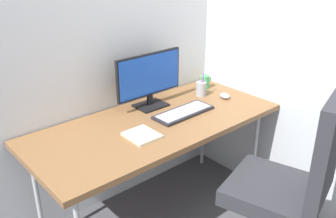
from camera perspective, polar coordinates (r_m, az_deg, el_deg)
The scene contains 11 objects.
ground_plane at distance 2.78m, azimuth -1.65°, elevation -15.68°, with size 8.00×8.00×0.00m, color #4C4C51.
wall_back at distance 2.49m, azimuth -8.06°, elevation 15.12°, with size 2.90×0.04×2.80m, color silver.
wall_side_right at distance 2.68m, azimuth 15.36°, elevation 15.16°, with size 0.04×1.98×2.80m, color silver.
desk at distance 2.40m, azimuth -1.85°, elevation -2.70°, with size 1.65×0.73×0.74m.
office_chair at distance 2.19m, azimuth 18.50°, elevation -10.25°, with size 0.63×0.63×1.11m.
monitor at distance 2.53m, azimuth -2.86°, elevation 4.82°, with size 0.52×0.17×0.37m.
keyboard at distance 2.48m, azimuth 2.41°, elevation -0.52°, with size 0.43×0.17×0.02m.
mouse at distance 2.76m, azimuth 8.68°, elevation 2.01°, with size 0.06×0.09×0.03m, color #9EA0A5.
pen_holder at distance 2.77m, azimuth 5.09°, elevation 3.12°, with size 0.08×0.08×0.19m.
notebook at distance 2.20m, azimuth -4.01°, elevation -4.04°, with size 0.17×0.19×0.02m, color beige.
coffee_mug at distance 2.93m, azimuth 5.65°, elevation 4.18°, with size 0.11×0.07×0.10m.
Camera 1 is at (-1.34, -1.66, 1.78)m, focal length 39.84 mm.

